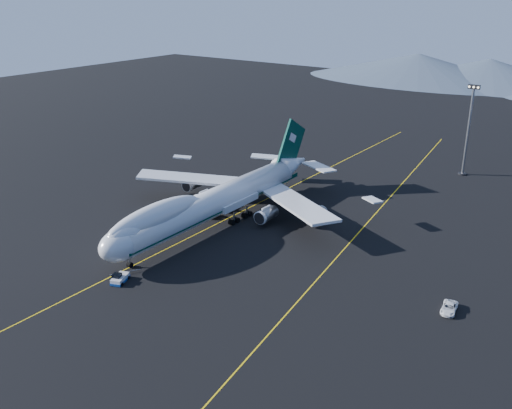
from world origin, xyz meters
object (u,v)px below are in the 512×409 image
Objects in this scene: service_van at (449,308)px; floodlight_mast at (468,130)px; boeing_747 at (215,201)px; pushback_tug at (120,279)px.

floodlight_mast reaches higher than service_van.
boeing_747 reaches higher than pushback_tug.
floodlight_mast is at bearing 96.96° from service_van.
service_van is at bearing -74.35° from floodlight_mast.
service_van is 0.20× the size of floodlight_mast.
floodlight_mast is at bearing 63.98° from boeing_747.
boeing_747 is 2.76× the size of floodlight_mast.
floodlight_mast is (35.00, 71.71, 7.51)m from boeing_747.
boeing_747 is 15.43× the size of pushback_tug.
pushback_tug is 59.63m from service_van.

